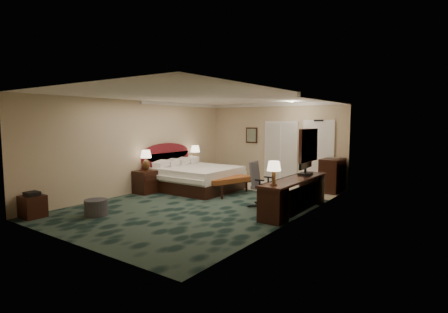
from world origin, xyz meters
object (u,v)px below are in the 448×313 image
Objects in this scene: nightstand_far at (195,173)px; tv at (306,161)px; nightstand_near at (146,182)px; bed_bench at (229,186)px; lamp_far at (195,154)px; desk_chair at (264,185)px; lamp_near at (146,160)px; desk at (294,195)px; minibar at (332,175)px; side_table at (33,206)px; ottoman at (96,208)px; bed at (198,178)px.

tv reaches higher than nightstand_far.
nightstand_near is 2.23m from nightstand_far.
nightstand_near is 2.45m from bed_bench.
lamp_far is 4.09m from desk_chair.
lamp_near is at bearing -131.90° from bed_bench.
desk is 1.01m from tv.
lamp_near is at bearing -178.87° from desk_chair.
minibar reaches higher than nightstand_far.
lamp_near is 3.71m from desk_chair.
lamp_near is 0.69× the size of tv.
bed_bench reaches higher than side_table.
lamp_far is 1.26× the size of side_table.
nightstand_near is 2.52m from ottoman.
minibar is (-0.01, 2.71, 0.11)m from desk.
bed is 2.22× the size of minibar.
nightstand_near is at bearing -89.92° from lamp_far.
lamp_near is 0.23× the size of desk.
desk_chair is at bearing 6.87° from lamp_near.
bed is 3.36× the size of nightstand_near.
desk is 2.71m from minibar.
nightstand_near is 4.45m from desk.
tv is (4.38, -0.98, 0.15)m from lamp_far.
nightstand_near is 0.45× the size of bed_bench.
tv is at bearing 16.24° from nightstand_near.
lamp_far is at bearing 90.08° from lamp_near.
nightstand_near is 0.25× the size of desk.
desk reaches higher than nightstand_far.
lamp_far is 5.53m from side_table.
tv reaches higher than desk.
nightstand_far is 4.67m from ottoman.
bed is 1.65m from lamp_near.
desk_chair is at bearing -16.07° from bed.
lamp_far is 0.70× the size of tv.
desk_chair is at bearing -137.44° from tv.
lamp_near is (0.00, 0.03, 0.63)m from nightstand_near.
bed reaches higher than bed_bench.
nightstand_far is 0.45× the size of bed_bench.
lamp_near is at bearing 89.76° from nightstand_near.
nightstand_far is 0.66× the size of minibar.
desk_chair reaches higher than bed.
tv reaches higher than lamp_far.
nightstand_far is 4.71m from desk.
bed_bench is at bearing 64.65° from side_table.
bed is at bearing 158.19° from desk_chair.
lamp_far is 0.23× the size of desk.
tv is (2.29, 0.02, 0.87)m from bed_bench.
minibar is at bearing 55.78° from side_table.
nightstand_near is 4.63m from tv.
ottoman is at bearing -89.80° from bed_bench.
desk is 2.67× the size of minibar.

